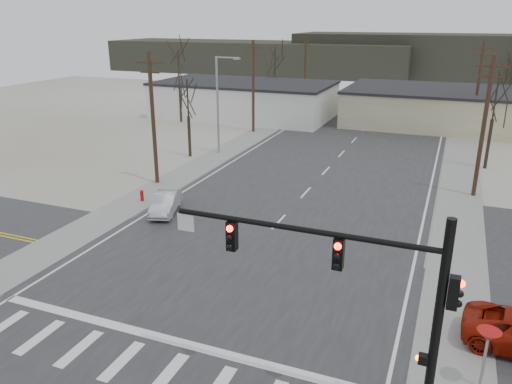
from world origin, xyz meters
TOP-DOWN VIEW (x-y plane):
  - ground at (0.00, 0.00)m, footprint 140.00×140.00m
  - main_road at (0.00, 15.00)m, footprint 18.00×110.00m
  - cross_road at (0.00, 0.00)m, footprint 90.00×10.00m
  - sidewalk_left at (-10.60, 20.00)m, footprint 3.00×90.00m
  - sidewalk_right at (10.60, 20.00)m, footprint 3.00×90.00m
  - traffic_signal_mast at (7.89, -6.20)m, footprint 8.95×0.43m
  - fire_hydrant at (-10.20, 8.00)m, footprint 0.24×0.24m
  - yield_sign at (11.50, -3.50)m, footprint 0.80×0.80m
  - building_left_far at (-16.00, 40.00)m, footprint 22.30×12.30m
  - building_right_far at (10.00, 44.00)m, footprint 26.30×14.30m
  - upole_left_b at (-11.50, 12.00)m, footprint 2.20×0.30m
  - upole_left_c at (-11.50, 32.00)m, footprint 2.20×0.30m
  - upole_left_d at (-11.50, 52.00)m, footprint 2.20×0.30m
  - upole_right_a at (11.50, 18.00)m, footprint 2.20×0.30m
  - upole_right_b at (11.50, 40.00)m, footprint 2.20×0.30m
  - streetlight_main at (-10.80, 22.00)m, footprint 2.40×0.25m
  - tree_left_near at (-13.00, 20.00)m, footprint 3.30×3.30m
  - tree_right_mid at (12.50, 26.00)m, footprint 3.74×3.74m
  - tree_left_far at (-14.00, 46.00)m, footprint 3.96×3.96m
  - tree_right_far at (15.00, 52.00)m, footprint 3.52×3.52m
  - tree_left_mid at (-22.00, 34.00)m, footprint 3.96×3.96m
  - hill_left at (-35.00, 92.00)m, footprint 70.00×18.00m
  - hill_center at (15.00, 96.00)m, footprint 80.00×18.00m
  - sedan_crossing at (-7.50, 6.77)m, footprint 2.58×4.26m
  - car_far_a at (6.67, 49.51)m, footprint 2.71×5.00m
  - car_far_b at (-5.36, 57.93)m, footprint 3.05×4.72m

SIDE VIEW (x-z plane):
  - ground at x=0.00m, z-range 0.00..0.00m
  - cross_road at x=0.00m, z-range 0.00..0.04m
  - main_road at x=0.00m, z-range 0.00..0.05m
  - sidewalk_left at x=-10.60m, z-range 0.00..0.06m
  - sidewalk_right at x=10.60m, z-range 0.00..0.06m
  - fire_hydrant at x=-10.20m, z-range 0.02..0.89m
  - sedan_crossing at x=-7.50m, z-range 0.05..1.37m
  - car_far_a at x=6.67m, z-range 0.05..1.42m
  - car_far_b at x=-5.36m, z-range 0.05..1.54m
  - yield_sign at x=11.50m, z-range 0.89..3.24m
  - building_right_far at x=10.00m, z-range 0.00..4.30m
  - building_left_far at x=-16.00m, z-range 0.01..4.51m
  - hill_left at x=-35.00m, z-range 0.00..7.00m
  - hill_center at x=15.00m, z-range 0.00..9.00m
  - traffic_signal_mast at x=7.89m, z-range 1.07..8.27m
  - streetlight_main at x=-10.80m, z-range 0.59..9.59m
  - upole_left_b at x=-11.50m, z-range 0.22..10.22m
  - upole_left_c at x=-11.50m, z-range 0.22..10.22m
  - upole_left_d at x=-11.50m, z-range 0.22..10.22m
  - upole_right_a at x=11.50m, z-range 0.22..10.22m
  - upole_right_b at x=11.50m, z-range 0.22..10.22m
  - tree_left_near at x=-13.00m, z-range 1.55..8.90m
  - tree_right_far at x=15.00m, z-range 1.66..9.50m
  - tree_right_mid at x=12.50m, z-range 1.77..10.10m
  - tree_left_far at x=-14.00m, z-range 1.87..10.69m
  - tree_left_mid at x=-22.00m, z-range 1.87..10.69m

